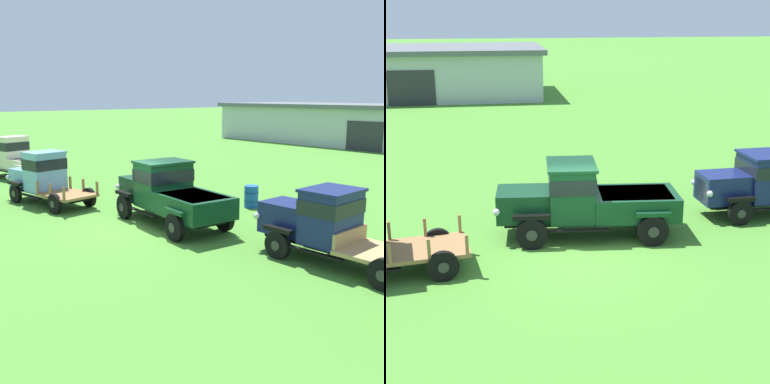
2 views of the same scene
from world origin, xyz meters
The scene contains 7 objects.
ground_plane centered at (0.00, 0.00, 0.00)m, with size 240.00×240.00×0.00m, color #47842D.
farm_shed centered at (-11.40, 31.82, 1.85)m, with size 26.47×10.30×3.67m.
vintage_truck_foreground_near centered at (-12.75, 0.81, 1.08)m, with size 4.67×2.57×2.27m.
vintage_truck_second_in_line centered at (-5.76, -0.56, 1.12)m, with size 4.85×2.35×2.19m.
vintage_truck_midrow_center centered at (0.33, 1.50, 1.12)m, with size 5.47×2.51×2.20m.
vintage_truck_far_side centered at (6.08, 2.48, 1.06)m, with size 4.95×2.12×2.03m.
oil_drum_beside_row centered at (0.41, 5.59, 0.44)m, with size 0.59×0.59×0.89m.
Camera 1 is at (13.58, -8.42, 4.49)m, focal length 45.00 mm.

